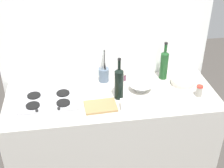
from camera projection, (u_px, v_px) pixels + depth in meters
name	position (u px, v px, depth m)	size (l,w,h in m)	color
counter_block	(112.00, 136.00, 2.84)	(1.80, 0.70, 0.90)	beige
backsplash_panel	(106.00, 44.00, 2.76)	(1.90, 0.06, 2.42)	white
stovetop_hob	(49.00, 101.00, 2.52)	(0.48, 0.32, 0.04)	#B2B2B7
plate_stack	(183.00, 81.00, 2.75)	(0.23, 0.23, 0.06)	silver
wine_bottle_leftmost	(164.00, 64.00, 2.79)	(0.07, 0.07, 0.36)	#19471E
wine_bottle_mid_left	(119.00, 83.00, 2.51)	(0.07, 0.07, 0.37)	black
mixing_bowl	(141.00, 87.00, 2.66)	(0.20, 0.20, 0.06)	white
butter_dish	(130.00, 104.00, 2.44)	(0.15, 0.09, 0.07)	white
utensil_crock	(104.00, 74.00, 2.78)	(0.09, 0.09, 0.30)	slate
condiment_jar_front	(199.00, 91.00, 2.58)	(0.06, 0.06, 0.10)	#9E998C
condiment_jar_rear	(123.00, 76.00, 2.81)	(0.07, 0.07, 0.07)	#66384C
cutting_board	(101.00, 106.00, 2.46)	(0.26, 0.18, 0.02)	#9E7A4C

